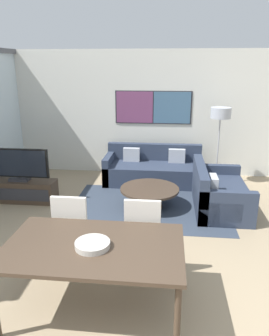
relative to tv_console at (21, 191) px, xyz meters
name	(u,v)px	position (x,y,z in m)	size (l,w,h in m)	color
wall_back	(148,114)	(2.25, 1.98, 1.20)	(7.08, 0.09, 2.80)	silver
area_rug	(149,207)	(2.43, -0.03, -0.20)	(2.82, 2.01, 0.01)	#333D4C
tv_console	(21,191)	(0.00, 0.00, 0.00)	(1.34, 0.41, 0.41)	#423326
television	(18,165)	(0.00, 0.00, 0.51)	(1.16, 0.20, 0.61)	#2D2D33
sofa_main	(153,170)	(2.43, 1.34, 0.06)	(2.09, 0.91, 0.79)	#2D384C
sofa_side	(216,194)	(3.61, 0.05, 0.06)	(0.91, 1.55, 0.79)	#2D384C
coffee_table	(150,193)	(2.43, -0.03, 0.07)	(1.05, 1.05, 0.37)	#423326
dining_table	(94,251)	(2.03, -2.68, 0.49)	(1.79, 1.08, 0.76)	#423326
dining_chair_left	(73,227)	(1.60, -1.94, 0.34)	(0.46, 0.46, 1.00)	beige
dining_chair_centre	(143,231)	(2.47, -1.95, 0.34)	(0.46, 0.46, 1.00)	beige
fruit_bowl	(92,244)	(2.03, -2.72, 0.59)	(0.35, 0.35, 0.06)	#B7B2A8
floor_lamp	(220,118)	(3.78, 1.31, 1.24)	(0.41, 0.41, 1.65)	#2D2D33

